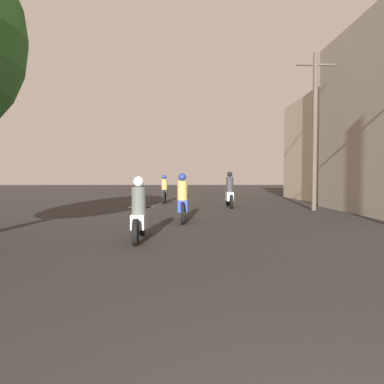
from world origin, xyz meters
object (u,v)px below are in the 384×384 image
utility_pole_far (315,128)px  motorcycle_silver (139,215)px  building_right_far (346,150)px  motorcycle_blue (182,202)px  motorcycle_black (164,191)px  motorcycle_white (230,193)px

utility_pole_far → motorcycle_silver: bearing=-132.4°
building_right_far → motorcycle_blue: bearing=-132.6°
motorcycle_silver → motorcycle_black: motorcycle_black is taller
motorcycle_blue → motorcycle_white: size_ratio=0.98×
motorcycle_black → utility_pole_far: 8.52m
motorcycle_blue → building_right_far: bearing=54.2°
motorcycle_white → utility_pole_far: 4.65m
motorcycle_black → building_right_far: (11.06, 2.50, 2.46)m
motorcycle_silver → motorcycle_blue: (0.99, 3.36, 0.04)m
motorcycle_silver → utility_pole_far: 10.19m
motorcycle_black → building_right_far: size_ratio=0.32×
motorcycle_white → building_right_far: 10.02m
motorcycle_blue → building_right_far: size_ratio=0.30×
motorcycle_silver → utility_pole_far: size_ratio=0.29×
motorcycle_white → motorcycle_black: 4.44m
utility_pole_far → motorcycle_blue: bearing=-145.5°
motorcycle_white → building_right_far: building_right_far is taller
motorcycle_silver → motorcycle_blue: bearing=67.2°
building_right_far → utility_pole_far: bearing=-122.3°
motorcycle_silver → motorcycle_blue: 3.51m
motorcycle_silver → building_right_far: (11.12, 14.38, 2.50)m
motorcycle_blue → motorcycle_black: size_ratio=0.94×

